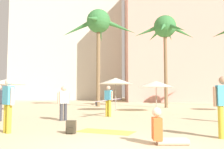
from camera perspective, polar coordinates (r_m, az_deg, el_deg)
name	(u,v)px	position (r m, az deg, el deg)	size (l,w,h in m)	color
hotel_pink	(177,42)	(39.58, 15.20, 7.40)	(16.08, 10.53, 18.52)	#DB9989
hotel_tower_gray	(70,10)	(48.86, -9.95, 14.95)	(19.79, 9.00, 34.80)	beige
palm_tree_far_left	(165,30)	(22.51, 12.51, 10.33)	(5.61, 5.41, 8.29)	brown
palm_tree_center	(98,25)	(23.95, -3.27, 11.67)	(7.46, 7.58, 9.47)	brown
cafe_umbrella_0	(116,81)	(17.50, 0.88, -1.55)	(2.48, 2.48, 2.40)	gray
cafe_umbrella_1	(7,82)	(19.24, -23.81, -1.59)	(2.68, 2.68, 2.31)	gray
cafe_umbrella_3	(156,84)	(17.07, 10.45, -2.25)	(2.44, 2.44, 2.14)	gray
beach_towel	(106,132)	(8.29, -1.45, -13.44)	(1.88, 0.83, 0.01)	#F4CC4C
backpack	(71,127)	(8.00, -9.74, -12.30)	(0.32, 0.27, 0.42)	#423A2A
person_mid_right	(108,100)	(13.43, -0.87, -6.03)	(1.83, 2.90, 1.70)	gold
person_near_right	(63,102)	(11.68, -11.47, -6.35)	(0.56, 0.40, 1.63)	#3D3D42
person_far_left	(224,104)	(7.71, 25.07, -6.37)	(0.60, 0.24, 1.80)	gold
person_far_right	(8,103)	(8.66, -23.50, -6.16)	(0.52, 0.46, 1.80)	gold
person_mid_left	(163,131)	(6.42, 12.01, -13.08)	(0.90, 0.40, 0.94)	beige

